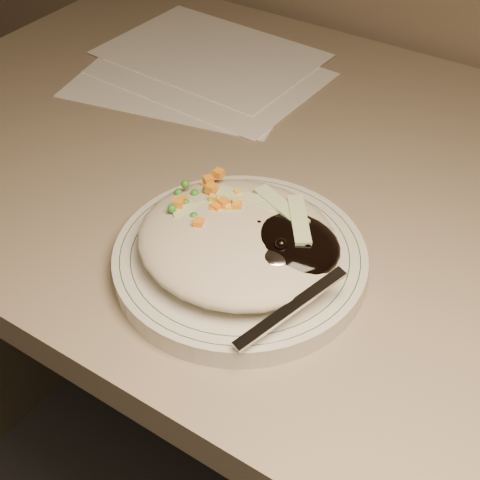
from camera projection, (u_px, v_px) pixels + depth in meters
The scene contains 5 objects.
desk at pixel (391, 332), 0.85m from camera, with size 1.40×0.70×0.74m.
plate at pixel (240, 260), 0.64m from camera, with size 0.24×0.24×0.02m, color silver.
plate_rim at pixel (240, 252), 0.64m from camera, with size 0.23×0.23×0.00m.
meal at pixel (243, 238), 0.62m from camera, with size 0.21×0.19×0.05m.
papers at pixel (203, 69), 0.95m from camera, with size 0.34×0.33×0.00m.
Camera 1 is at (0.14, 0.81, 1.20)m, focal length 50.00 mm.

